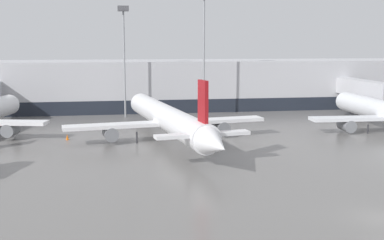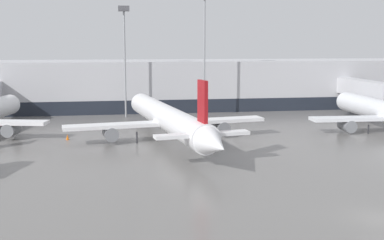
{
  "view_description": "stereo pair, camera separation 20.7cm",
  "coord_description": "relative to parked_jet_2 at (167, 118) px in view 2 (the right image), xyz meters",
  "views": [
    {
      "loc": [
        -18.09,
        -29.44,
        12.0
      ],
      "look_at": [
        -9.07,
        27.08,
        3.0
      ],
      "focal_mm": 45.0,
      "sensor_mm": 36.0,
      "label": 1
    },
    {
      "loc": [
        -17.88,
        -29.47,
        12.0
      ],
      "look_at": [
        -9.07,
        27.08,
        3.0
      ],
      "focal_mm": 45.0,
      "sensor_mm": 36.0,
      "label": 2
    }
  ],
  "objects": [
    {
      "name": "ground_plane",
      "position": [
        11.73,
        -30.21,
        -2.77
      ],
      "size": [
        320.0,
        320.0,
        0.0
      ],
      "primitive_type": "plane",
      "color": "slate"
    },
    {
      "name": "apron_light_mast_2",
      "position": [
        8.14,
        18.84,
        13.12
      ],
      "size": [
        1.8,
        1.8,
        20.43
      ],
      "color": "gray",
      "rests_on": "ground_plane"
    },
    {
      "name": "traffic_cone_0",
      "position": [
        -12.58,
        2.17,
        -2.4
      ],
      "size": [
        0.37,
        0.37,
        0.74
      ],
      "color": "orange",
      "rests_on": "ground_plane"
    },
    {
      "name": "parked_jet_2",
      "position": [
        0.0,
        0.0,
        0.0
      ],
      "size": [
        25.8,
        39.12,
        8.56
      ],
      "rotation": [
        0.0,
        0.0,
        1.73
      ],
      "color": "white",
      "rests_on": "ground_plane"
    },
    {
      "name": "terminal_building",
      "position": [
        11.67,
        31.63,
        1.73
      ],
      "size": [
        160.0,
        31.92,
        9.0
      ],
      "color": "#B2B2B7",
      "rests_on": "ground_plane"
    },
    {
      "name": "apron_light_mast_7",
      "position": [
        -4.83,
        20.75,
        11.58
      ],
      "size": [
        1.8,
        1.8,
        18.16
      ],
      "color": "gray",
      "rests_on": "ground_plane"
    }
  ]
}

